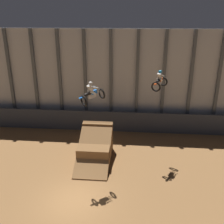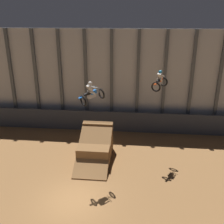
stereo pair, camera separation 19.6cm
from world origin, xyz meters
TOP-DOWN VIEW (x-y plane):
  - ground_plane at (0.00, 0.00)m, footprint 60.00×60.00m
  - arena_back_wall at (0.00, 11.77)m, footprint 32.00×0.40m
  - lower_barrier at (0.00, 10.71)m, footprint 31.36×0.20m
  - dirt_ramp at (0.60, 5.52)m, footprint 2.54×4.87m
  - rider_bike_left_air at (0.88, 2.79)m, footprint 1.69×1.61m
  - rider_bike_right_air at (5.43, 6.04)m, footprint 1.34×1.79m

SIDE VIEW (x-z plane):
  - ground_plane at x=0.00m, z-range 0.00..0.00m
  - dirt_ramp at x=0.60m, z-range -0.42..2.22m
  - lower_barrier at x=0.00m, z-range 0.00..2.05m
  - arena_back_wall at x=0.00m, z-range 0.00..9.80m
  - rider_bike_left_air at x=0.88m, z-range 5.45..7.01m
  - rider_bike_right_air at x=5.43m, z-range 5.62..7.11m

